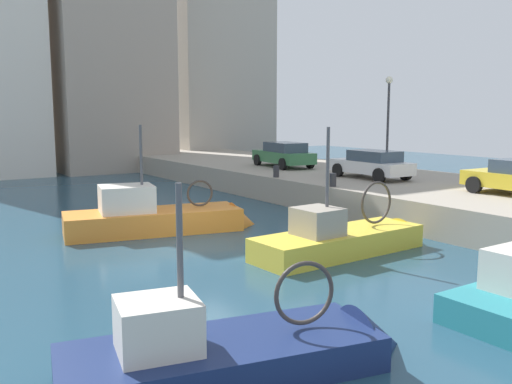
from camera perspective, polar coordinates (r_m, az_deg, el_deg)
name	(u,v)px	position (r m, az deg, el deg)	size (l,w,h in m)	color
water_surface	(200,248)	(17.59, -5.81, -5.79)	(80.00, 80.00, 0.00)	navy
quay_wall	(436,198)	(24.94, 18.13, -0.61)	(9.00, 56.00, 1.20)	#9E9384
fishing_boat_navy	(246,365)	(9.54, -1.05, -17.46)	(6.22, 3.00, 4.02)	navy
fishing_boat_orange	(162,227)	(20.18, -9.69, -3.60)	(7.18, 3.35, 4.72)	orange
fishing_boat_yellow	(347,249)	(17.19, 9.37, -5.80)	(6.55, 2.03, 4.62)	gold
parked_car_white	(372,164)	(26.20, 11.89, 2.85)	(1.98, 4.11, 1.31)	silver
parked_car_green	(284,154)	(31.24, 2.87, 3.91)	(2.35, 4.51, 1.40)	#387547
mooring_bollard_south	(333,180)	(23.14, 7.95, 1.25)	(0.28, 0.28, 0.55)	#2D2D33
mooring_bollard_mid	(276,171)	(26.23, 2.10, 2.13)	(0.28, 0.28, 0.55)	#2D2D33
quay_streetlamp	(388,108)	(28.58, 13.51, 8.39)	(0.36, 0.36, 4.83)	#38383D
waterfront_building_west	(214,75)	(50.33, -4.31, 11.93)	(9.07, 7.18, 15.06)	#B2A899
waterfront_building_central	(106,3)	(43.57, -15.19, 18.35)	(8.40, 6.73, 24.24)	#A39384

